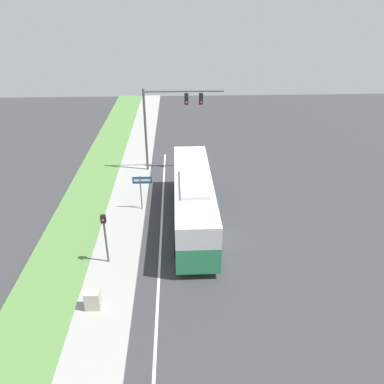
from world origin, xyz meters
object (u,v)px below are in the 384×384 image
object	(u,v)px
pedestrian_signal	(105,231)
signal_gantry	(168,114)
utility_cabinet	(93,300)
bus	(193,197)
street_sign	(142,186)

from	to	relation	value
pedestrian_signal	signal_gantry	bearing A→B (deg)	75.47
utility_cabinet	bus	bearing A→B (deg)	56.12
bus	signal_gantry	distance (m)	9.56
signal_gantry	street_sign	xyz separation A→B (m)	(-1.82, -6.99, -3.18)
signal_gantry	street_sign	bearing A→B (deg)	-104.61
signal_gantry	pedestrian_signal	size ratio (longest dim) A/B	2.25
street_sign	utility_cabinet	xyz separation A→B (m)	(-1.72, -9.67, -1.32)
bus	signal_gantry	world-z (taller)	signal_gantry
signal_gantry	pedestrian_signal	bearing A→B (deg)	-104.53
bus	utility_cabinet	bearing A→B (deg)	-123.88
street_sign	utility_cabinet	size ratio (longest dim) A/B	2.75
signal_gantry	street_sign	size ratio (longest dim) A/B	2.68
signal_gantry	utility_cabinet	world-z (taller)	signal_gantry
pedestrian_signal	utility_cabinet	xyz separation A→B (m)	(-0.16, -3.61, -1.56)
signal_gantry	street_sign	distance (m)	7.89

